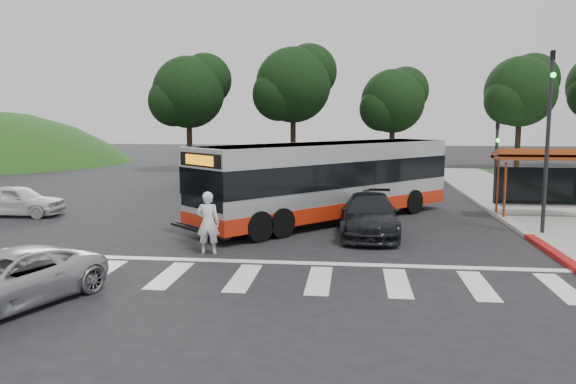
# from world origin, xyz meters

# --- Properties ---
(ground) EXTENTS (140.00, 140.00, 0.00)m
(ground) POSITION_xyz_m (0.00, 0.00, 0.00)
(ground) COLOR black
(ground) RESTS_ON ground
(sidewalk_east) EXTENTS (4.00, 40.00, 0.12)m
(sidewalk_east) POSITION_xyz_m (11.00, 8.00, 0.06)
(sidewalk_east) COLOR gray
(sidewalk_east) RESTS_ON ground
(curb_east) EXTENTS (0.30, 40.00, 0.15)m
(curb_east) POSITION_xyz_m (9.00, 8.00, 0.07)
(curb_east) COLOR #9E9991
(curb_east) RESTS_ON ground
(curb_east_red) EXTENTS (0.32, 6.00, 0.15)m
(curb_east_red) POSITION_xyz_m (9.00, -2.00, 0.08)
(curb_east_red) COLOR maroon
(curb_east_red) RESTS_ON ground
(crosswalk_ladder) EXTENTS (18.00, 2.60, 0.01)m
(crosswalk_ladder) POSITION_xyz_m (0.00, -5.00, 0.01)
(crosswalk_ladder) COLOR silver
(crosswalk_ladder) RESTS_ON ground
(bus_shelter) EXTENTS (4.20, 1.60, 2.86)m
(bus_shelter) POSITION_xyz_m (10.80, 5.10, 2.35)
(bus_shelter) COLOR #913C18
(bus_shelter) RESTS_ON sidewalk_east
(traffic_signal_ne_tall) EXTENTS (0.18, 0.37, 6.50)m
(traffic_signal_ne_tall) POSITION_xyz_m (9.60, 1.49, 3.88)
(traffic_signal_ne_tall) COLOR black
(traffic_signal_ne_tall) RESTS_ON ground
(traffic_signal_ne_short) EXTENTS (0.18, 0.37, 4.00)m
(traffic_signal_ne_short) POSITION_xyz_m (9.60, 8.49, 2.48)
(traffic_signal_ne_short) COLOR black
(traffic_signal_ne_short) RESTS_ON ground
(tree_ne_a) EXTENTS (6.16, 5.74, 9.30)m
(tree_ne_a) POSITION_xyz_m (16.08, 28.06, 6.39)
(tree_ne_a) COLOR black
(tree_ne_a) RESTS_ON parking_lot
(tree_north_a) EXTENTS (6.60, 6.15, 10.17)m
(tree_north_a) POSITION_xyz_m (-1.92, 26.07, 6.92)
(tree_north_a) COLOR black
(tree_north_a) RESTS_ON ground
(tree_north_b) EXTENTS (5.72, 5.33, 8.43)m
(tree_north_b) POSITION_xyz_m (6.07, 28.06, 5.66)
(tree_north_b) COLOR black
(tree_north_b) RESTS_ON ground
(tree_north_c) EXTENTS (6.16, 5.74, 9.30)m
(tree_north_c) POSITION_xyz_m (-9.92, 24.06, 6.29)
(tree_north_c) COLOR black
(tree_north_c) RESTS_ON ground
(transit_bus) EXTENTS (10.26, 10.95, 3.19)m
(transit_bus) POSITION_xyz_m (1.89, 3.67, 1.59)
(transit_bus) COLOR #ADB0B2
(transit_bus) RESTS_ON ground
(pedestrian) EXTENTS (0.74, 0.51, 1.96)m
(pedestrian) POSITION_xyz_m (-1.59, -2.50, 0.98)
(pedestrian) COLOR silver
(pedestrian) RESTS_ON ground
(dark_sedan) EXTENTS (2.07, 5.00, 1.45)m
(dark_sedan) POSITION_xyz_m (3.45, 0.99, 0.72)
(dark_sedan) COLOR black
(dark_sedan) RESTS_ON ground
(silver_suv_south) EXTENTS (3.54, 4.91, 1.24)m
(silver_suv_south) POSITION_xyz_m (-4.79, -7.85, 0.62)
(silver_suv_south) COLOR #B6B9BC
(silver_suv_south) RESTS_ON ground
(west_car_white) EXTENTS (3.98, 1.66, 1.35)m
(west_car_white) POSITION_xyz_m (-11.53, 3.24, 0.67)
(west_car_white) COLOR silver
(west_car_white) RESTS_ON ground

